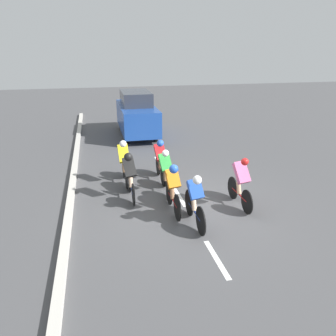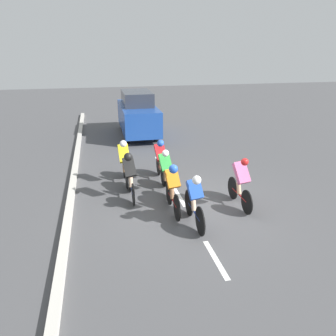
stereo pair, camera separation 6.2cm
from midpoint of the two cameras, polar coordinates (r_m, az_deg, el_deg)
ground_plane at (r=9.40m, az=3.16°, el=-6.66°), size 60.00×60.00×0.00m
lane_stripe_near at (r=7.34m, az=8.55°, el=-15.41°), size 0.12×1.40×0.01m
lane_stripe_mid at (r=9.97m, az=2.15°, el=-4.96°), size 0.12×1.40×0.01m
lane_stripe_far at (r=12.87m, az=-1.36°, el=1.01°), size 0.12×1.40×0.01m
curb at (r=9.73m, az=-16.55°, el=-6.11°), size 0.20×27.14×0.14m
cyclist_red at (r=10.80m, az=-1.11°, el=1.61°), size 0.40×1.72×1.51m
cyclist_blue at (r=8.12m, az=4.89°, el=-5.34°), size 0.38×1.72×1.46m
cyclist_yellow at (r=10.70m, az=-7.47°, el=1.34°), size 0.36×1.66×1.55m
cyclist_black at (r=9.54m, az=-6.45°, el=-0.97°), size 0.40×1.62×1.53m
cyclist_orange at (r=8.69m, az=1.02°, el=-3.28°), size 0.38×1.68×1.49m
cyclist_green at (r=9.95m, az=-0.24°, el=-0.26°), size 0.40×1.64×1.46m
cyclist_pink at (r=9.25m, az=12.76°, el=-2.20°), size 0.40×1.64×1.54m
support_car at (r=16.77m, az=-5.19°, el=9.37°), size 1.70×4.38×2.18m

